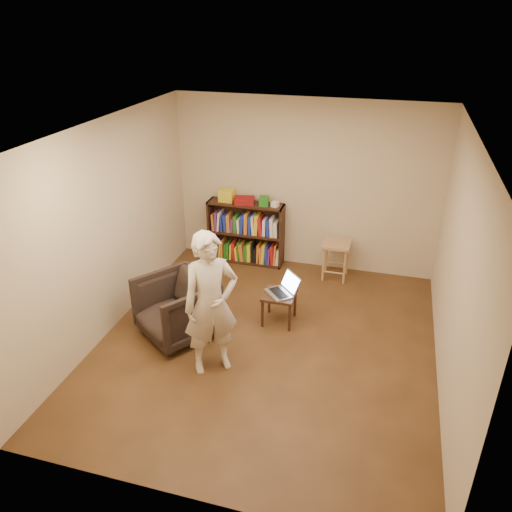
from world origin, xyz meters
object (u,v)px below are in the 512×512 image
(armchair, at_px, (177,308))
(side_table, at_px, (279,299))
(stool, at_px, (336,249))
(laptop, at_px, (283,289))
(person, at_px, (211,304))
(bookshelf, at_px, (246,236))

(armchair, height_order, side_table, armchair)
(stool, relative_size, laptop, 1.16)
(stool, relative_size, armchair, 0.68)
(armchair, distance_m, side_table, 1.31)
(armchair, distance_m, person, 0.92)
(stool, distance_m, laptop, 1.44)
(armchair, bearing_deg, bookshelf, 119.13)
(bookshelf, height_order, person, person)
(laptop, bearing_deg, side_table, -89.90)
(side_table, bearing_deg, armchair, -151.82)
(bookshelf, xyz_separation_m, armchair, (-0.24, -2.18, -0.05))
(laptop, xyz_separation_m, person, (-0.55, -1.14, 0.37))
(side_table, bearing_deg, bookshelf, 120.35)
(stool, xyz_separation_m, side_table, (-0.54, -1.39, -0.12))
(armchair, xyz_separation_m, side_table, (1.16, 0.62, -0.04))
(bookshelf, distance_m, armchair, 2.19)
(armchair, distance_m, laptop, 1.37)
(stool, bearing_deg, bookshelf, 173.46)
(person, bearing_deg, side_table, 28.96)
(bookshelf, height_order, side_table, bookshelf)
(bookshelf, relative_size, armchair, 1.40)
(stool, bearing_deg, side_table, -111.23)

